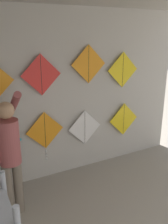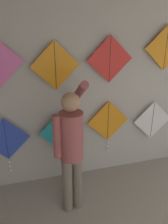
{
  "view_description": "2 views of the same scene",
  "coord_description": "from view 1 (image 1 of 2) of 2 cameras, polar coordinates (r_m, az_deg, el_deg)",
  "views": [
    {
      "loc": [
        -1.27,
        0.21,
        2.42
      ],
      "look_at": [
        0.52,
        3.6,
        1.18
      ],
      "focal_mm": 40.0,
      "sensor_mm": 36.0,
      "label": 1
    },
    {
      "loc": [
        -1.28,
        0.77,
        2.52
      ],
      "look_at": [
        -0.51,
        3.6,
        1.19
      ],
      "focal_mm": 40.0,
      "sensor_mm": 36.0,
      "label": 2
    }
  ],
  "objects": [
    {
      "name": "kite_7",
      "position": [
        3.87,
        -9.77,
        8.37
      ],
      "size": [
        0.64,
        0.01,
        0.64
      ],
      "color": "red"
    },
    {
      "name": "shopkeeper",
      "position": [
        3.39,
        -16.68,
        -8.29
      ],
      "size": [
        0.43,
        0.62,
        1.72
      ],
      "rotation": [
        0.0,
        0.0,
        0.14
      ],
      "color": "#726656",
      "rests_on": "ground"
    },
    {
      "name": "back_panel",
      "position": [
        4.06,
        -8.74,
        3.17
      ],
      "size": [
        5.2,
        0.06,
        2.8
      ],
      "primitive_type": "cube",
      "color": "#BCB7AD",
      "rests_on": "ground"
    },
    {
      "name": "kite_1",
      "position": [
        4.02,
        -18.37,
        -7.24
      ],
      "size": [
        0.64,
        0.04,
        0.84
      ],
      "color": "#28B2C6"
    },
    {
      "name": "kite_3",
      "position": [
        4.42,
        0.18,
        -3.55
      ],
      "size": [
        0.64,
        0.01,
        0.64
      ],
      "color": "white"
    },
    {
      "name": "kite_8",
      "position": [
        4.18,
        1.06,
        10.87
      ],
      "size": [
        0.64,
        0.01,
        0.64
      ],
      "color": "orange"
    },
    {
      "name": "kite_4",
      "position": [
        4.85,
        9.05,
        -1.66
      ],
      "size": [
        0.64,
        0.01,
        0.64
      ],
      "color": "yellow"
    },
    {
      "name": "kite_2",
      "position": [
        4.13,
        -8.89,
        -4.64
      ],
      "size": [
        0.64,
        0.04,
        0.84
      ],
      "color": "orange"
    },
    {
      "name": "kite_9",
      "position": [
        4.57,
        8.86,
        9.49
      ],
      "size": [
        0.64,
        0.01,
        0.64
      ],
      "color": "yellow"
    }
  ]
}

